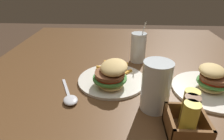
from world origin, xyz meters
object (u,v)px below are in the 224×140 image
at_px(meal_plate_near, 112,76).
at_px(beer_glass, 156,87).
at_px(juice_glass, 138,49).
at_px(meal_plate_far, 212,84).
at_px(condiment_caddy, 187,120).
at_px(spoon, 70,99).

height_order(meal_plate_near, beer_glass, beer_glass).
distance_m(juice_glass, meal_plate_far, 0.35).
relative_size(meal_plate_near, beer_glass, 1.67).
xyz_separation_m(juice_glass, condiment_caddy, (0.45, 0.09, -0.01)).
bearing_deg(meal_plate_far, spoon, -79.88).
bearing_deg(condiment_caddy, spoon, -110.19).
bearing_deg(juice_glass, condiment_caddy, 11.65).
height_order(beer_glass, condiment_caddy, beer_glass).
bearing_deg(beer_glass, spoon, -94.08).
height_order(beer_glass, juice_glass, juice_glass).
distance_m(meal_plate_near, juice_glass, 0.25).
relative_size(juice_glass, spoon, 1.07).
bearing_deg(meal_plate_far, meal_plate_near, -94.42).
height_order(beer_glass, meal_plate_far, beer_glass).
bearing_deg(condiment_caddy, beer_glass, -147.56).
distance_m(meal_plate_near, meal_plate_far, 0.36).
distance_m(juice_glass, spoon, 0.41).
bearing_deg(beer_glass, meal_plate_near, -133.83).
height_order(beer_glass, spoon, beer_glass).
distance_m(meal_plate_far, condiment_caddy, 0.26).
distance_m(juice_glass, condiment_caddy, 0.46).
relative_size(meal_plate_near, condiment_caddy, 2.24).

